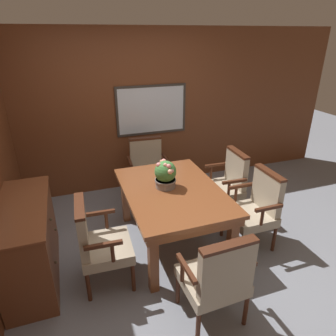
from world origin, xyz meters
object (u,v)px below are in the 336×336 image
(chair_head_far, at_px, (148,168))
(chair_right_near, at_px, (256,207))
(dining_table, at_px, (172,197))
(chair_right_far, at_px, (227,182))
(potted_plant, at_px, (165,174))
(sideboard_cabinet, at_px, (30,242))
(chair_head_near, at_px, (217,277))
(chair_left_near, at_px, (98,241))

(chair_head_far, xyz_separation_m, chair_right_near, (0.90, -1.49, 0.00))
(dining_table, height_order, chair_right_far, chair_right_far)
(chair_right_far, relative_size, potted_plant, 2.87)
(sideboard_cabinet, bearing_deg, chair_head_near, -35.98)
(potted_plant, bearing_deg, chair_head_near, -88.35)
(chair_head_far, bearing_deg, sideboard_cabinet, -138.29)
(chair_head_near, height_order, chair_left_near, same)
(chair_left_near, height_order, potted_plant, potted_plant)
(chair_right_near, bearing_deg, potted_plant, -112.16)
(chair_head_near, relative_size, chair_right_near, 1.00)
(dining_table, xyz_separation_m, sideboard_cabinet, (-1.55, -0.05, -0.21))
(chair_left_near, distance_m, potted_plant, 1.02)
(chair_head_near, xyz_separation_m, chair_head_far, (0.05, 2.32, 0.00))
(chair_head_near, xyz_separation_m, sideboard_cabinet, (-1.53, 1.11, -0.08))
(chair_right_far, bearing_deg, chair_head_near, -29.86)
(chair_left_near, xyz_separation_m, potted_plant, (0.84, 0.43, 0.39))
(chair_head_near, bearing_deg, chair_right_far, -123.83)
(chair_right_near, xyz_separation_m, sideboard_cabinet, (-2.47, 0.27, -0.08))
(chair_left_near, relative_size, chair_right_near, 1.00)
(chair_right_far, distance_m, chair_head_near, 1.77)
(dining_table, relative_size, potted_plant, 4.66)
(chair_head_far, bearing_deg, chair_left_near, -117.26)
(chair_head_far, height_order, potted_plant, potted_plant)
(chair_head_near, relative_size, sideboard_cabinet, 0.74)
(dining_table, distance_m, potted_plant, 0.28)
(chair_head_near, height_order, chair_head_far, same)
(dining_table, xyz_separation_m, chair_right_far, (0.91, 0.35, -0.13))
(dining_table, bearing_deg, sideboard_cabinet, -178.21)
(chair_head_far, bearing_deg, chair_right_near, -54.81)
(chair_right_far, xyz_separation_m, potted_plant, (-0.97, -0.27, 0.39))
(chair_right_near, bearing_deg, chair_head_far, -149.12)
(chair_right_far, bearing_deg, chair_head_far, -130.65)
(chair_right_far, xyz_separation_m, chair_head_near, (-0.94, -1.51, 0.00))
(chair_head_near, distance_m, potted_plant, 1.29)
(chair_head_near, bearing_deg, chair_left_near, -44.36)
(chair_head_near, distance_m, sideboard_cabinet, 1.89)
(chair_head_far, height_order, sideboard_cabinet, chair_head_far)
(chair_head_near, relative_size, potted_plant, 2.87)
(chair_right_far, distance_m, sideboard_cabinet, 2.50)
(dining_table, height_order, chair_head_near, chair_head_near)
(chair_right_far, distance_m, chair_head_far, 1.21)
(dining_table, bearing_deg, potted_plant, 126.79)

